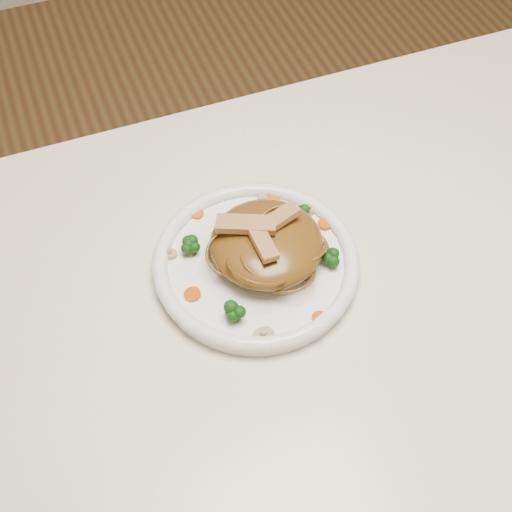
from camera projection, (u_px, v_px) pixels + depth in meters
name	position (u px, v px, depth m)	size (l,w,h in m)	color
ground	(305.00, 489.00, 1.49)	(4.00, 4.00, 0.00)	brown
table	(332.00, 332.00, 0.97)	(1.20, 0.80, 0.75)	silver
plate	(256.00, 266.00, 0.91)	(0.26, 0.26, 0.02)	white
noodle_mound	(267.00, 243.00, 0.89)	(0.15, 0.15, 0.05)	brown
chicken_a	(276.00, 220.00, 0.87)	(0.07, 0.02, 0.01)	tan
chicken_b	(246.00, 224.00, 0.87)	(0.07, 0.02, 0.01)	tan
chicken_c	(261.00, 240.00, 0.85)	(0.06, 0.02, 0.01)	tan
broccoli_0	(300.00, 209.00, 0.94)	(0.03, 0.03, 0.03)	#14460E
broccoli_1	(190.00, 246.00, 0.90)	(0.03, 0.03, 0.03)	#14460E
broccoli_2	(235.00, 311.00, 0.84)	(0.03, 0.03, 0.03)	#14460E
broccoli_3	(334.00, 258.00, 0.89)	(0.02, 0.02, 0.03)	#14460E
carrot_0	(273.00, 200.00, 0.96)	(0.02, 0.02, 0.01)	#D54B07
carrot_1	(192.00, 294.00, 0.87)	(0.02, 0.02, 0.01)	#D54B07
carrot_2	(325.00, 224.00, 0.94)	(0.02, 0.02, 0.01)	#D54B07
carrot_3	(197.00, 213.00, 0.95)	(0.02, 0.02, 0.01)	#D54B07
carrot_4	(319.00, 317.00, 0.85)	(0.02, 0.02, 0.01)	#D54B07
mushroom_0	(263.00, 334.00, 0.84)	(0.03, 0.03, 0.01)	#BDAC8D
mushroom_1	(309.00, 209.00, 0.95)	(0.02, 0.02, 0.01)	#BDAC8D
mushroom_2	(169.00, 254.00, 0.91)	(0.02, 0.02, 0.01)	#BDAC8D
mushroom_3	(264.00, 201.00, 0.96)	(0.02, 0.02, 0.01)	#BDAC8D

